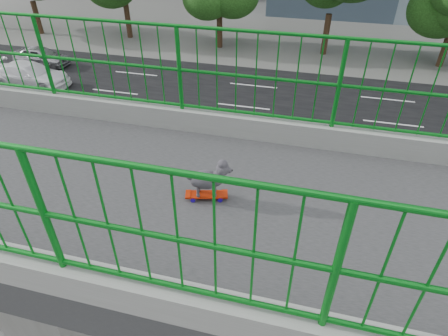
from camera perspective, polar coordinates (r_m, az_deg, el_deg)
road at (r=19.04m, az=1.09°, el=5.35°), size 18.00×90.00×0.02m
footbridge at (r=6.51m, az=-26.69°, el=-12.16°), size 3.00×24.00×7.00m
skateboard at (r=4.08m, az=-2.65°, el=-4.10°), size 0.24×0.47×0.06m
poodle at (r=3.93m, az=-2.36°, el=-1.53°), size 0.27×0.47×0.40m
car_0 at (r=13.00m, az=-2.93°, el=-7.54°), size 1.76×4.36×1.49m
car_1 at (r=15.42m, az=22.06°, el=-3.01°), size 1.38×3.96×1.31m
car_3 at (r=26.82m, az=-27.28°, el=12.42°), size 2.01×4.94×1.43m
car_4 at (r=30.09m, az=-25.95°, el=14.96°), size 1.56×3.89×1.32m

